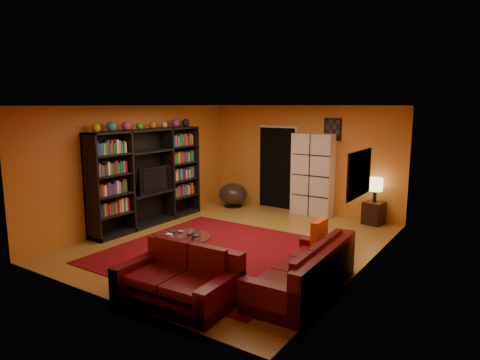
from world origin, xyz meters
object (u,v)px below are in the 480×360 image
Objects in this scene: side_table at (374,213)px; tv at (152,179)px; entertainment_unit at (148,177)px; loveseat at (181,279)px; bowl_chair at (233,194)px; sofa at (308,273)px; storage_cabinet at (313,174)px; coffee_table at (183,239)px; table_lamp at (375,185)px.

tv is at bearing -146.79° from side_table.
entertainment_unit is 3.06× the size of tv.
entertainment_unit reaches higher than loveseat.
loveseat is 2.17× the size of bowl_chair.
sofa is 2.84× the size of bowl_chair.
storage_cabinet reaches higher than side_table.
tv is at bearing 145.56° from coffee_table.
bowl_chair is at bearing 112.94° from coffee_table.
bowl_chair is at bearing 24.46° from loveseat.
side_table is 0.93× the size of table_lamp.
table_lamp reaches higher than sofa.
loveseat is at bearing -63.01° from bowl_chair.
tv reaches higher than sofa.
side_table is at bearing -14.46° from loveseat.
entertainment_unit reaches higher than table_lamp.
sofa is 2.29× the size of coffee_table.
storage_cabinet is at bearing 178.09° from table_lamp.
loveseat is 5.39m from bowl_chair.
table_lamp is at bearing 5.85° from bowl_chair.
storage_cabinet reaches higher than loveseat.
storage_cabinet is 2.60× the size of bowl_chair.
entertainment_unit is 4.98m from table_lamp.
bowl_chair reaches higher than coffee_table.
entertainment_unit is 2.70m from coffee_table.
side_table is (1.09, 5.16, -0.03)m from loveseat.
entertainment_unit is 1.54× the size of storage_cabinet.
tv is at bearing 54.80° from entertainment_unit.
entertainment_unit is at bearing 49.13° from loveseat.
tv is 1.30× the size of bowl_chair.
loveseat is 1.31m from coffee_table.
tv is 4.89m from table_lamp.
side_table is (4.14, 2.75, -0.80)m from entertainment_unit.
bowl_chair is 3.56m from side_table.
coffee_table is 4.13m from bowl_chair.
storage_cabinet reaches higher than tv.
entertainment_unit is at bearing 147.45° from coffee_table.
table_lamp is at bearing -14.46° from loveseat.
table_lamp reaches higher than bowl_chair.
sofa is (4.36, -1.36, -0.72)m from tv.
loveseat reaches higher than bowl_chair.
coffee_table is 4.61m from table_lamp.
side_table is at bearing 33.58° from entertainment_unit.
coffee_table is 1.24× the size of bowl_chair.
sofa is (4.41, -1.29, -0.76)m from entertainment_unit.
entertainment_unit reaches higher than sofa.
sofa is 5.29m from bowl_chair.
side_table is at bearing 5.85° from bowl_chair.
sofa is 1.10× the size of storage_cabinet.
storage_cabinet is (2.64, 2.80, -0.08)m from entertainment_unit.
tv reaches higher than loveseat.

